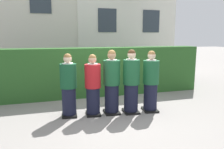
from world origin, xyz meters
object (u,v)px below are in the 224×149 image
(student_in_red_blazer, at_px, (93,87))
(student_front_row_2, at_px, (112,84))
(student_front_row_0, at_px, (69,87))
(student_front_row_3, at_px, (131,83))
(student_front_row_4, at_px, (151,83))

(student_in_red_blazer, xyz_separation_m, student_front_row_2, (0.50, -0.01, 0.05))
(student_front_row_0, xyz_separation_m, student_front_row_3, (1.62, -0.21, 0.04))
(student_front_row_0, bearing_deg, student_front_row_2, -5.60)
(student_in_red_blazer, bearing_deg, student_front_row_3, -6.44)
(student_in_red_blazer, distance_m, student_front_row_4, 1.57)
(student_in_red_blazer, relative_size, student_front_row_4, 0.96)
(student_front_row_3, bearing_deg, student_front_row_0, 172.61)
(student_front_row_0, bearing_deg, student_front_row_4, -6.42)
(student_front_row_0, relative_size, student_in_red_blazer, 1.02)
(student_front_row_3, height_order, student_front_row_4, student_front_row_3)
(student_front_row_0, bearing_deg, student_front_row_3, -7.39)
(student_front_row_0, distance_m, student_front_row_3, 1.63)
(student_front_row_0, relative_size, student_front_row_3, 0.95)
(student_front_row_2, bearing_deg, student_front_row_4, -7.26)
(student_front_row_2, height_order, student_front_row_3, student_front_row_3)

